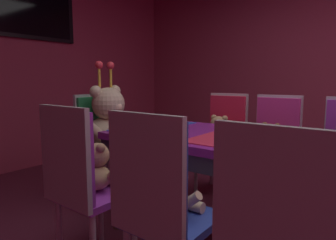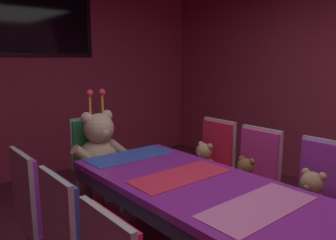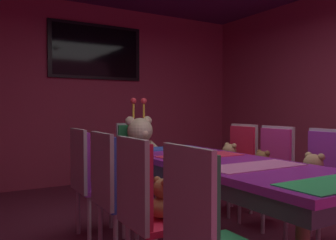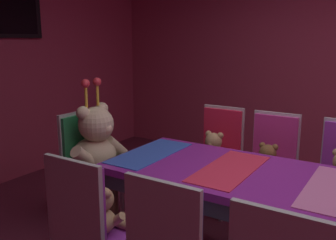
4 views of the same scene
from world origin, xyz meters
name	(u,v)px [view 3 (image 3 of 4)]	position (x,y,z in m)	size (l,w,h in m)	color
wall_back	(95,94)	(0.00, 3.20, 1.40)	(5.20, 0.12, 2.80)	#99334C
banquet_table	(225,171)	(0.00, 0.00, 0.65)	(0.90, 2.36, 0.75)	purple
chair_left_0	(201,225)	(-0.85, -0.84, 0.60)	(0.42, 0.41, 0.98)	#268C4C
chair_left_1	(143,200)	(-0.88, -0.28, 0.60)	(0.42, 0.41, 0.98)	red
teddy_left_1	(163,201)	(-0.73, -0.28, 0.57)	(0.22, 0.28, 0.26)	olive
chair_left_2	(112,184)	(-0.87, 0.27, 0.60)	(0.42, 0.41, 0.98)	#2D47B2
teddy_left_2	(129,185)	(-0.73, 0.27, 0.57)	(0.22, 0.28, 0.27)	beige
chair_left_3	(87,172)	(-0.88, 0.84, 0.60)	(0.42, 0.41, 0.98)	purple
teddy_left_3	(103,172)	(-0.73, 0.84, 0.59)	(0.25, 0.32, 0.30)	tan
chair_right_1	(324,174)	(0.85, -0.30, 0.60)	(0.42, 0.41, 0.98)	purple
teddy_right_1	(313,175)	(0.70, -0.30, 0.60)	(0.27, 0.35, 0.33)	tan
chair_right_2	(272,165)	(0.85, 0.29, 0.60)	(0.42, 0.41, 0.98)	#CC338C
teddy_right_2	(262,167)	(0.71, 0.29, 0.58)	(0.24, 0.31, 0.29)	brown
chair_right_3	(239,158)	(0.88, 0.81, 0.60)	(0.42, 0.41, 0.98)	red
teddy_right_3	(229,160)	(0.73, 0.81, 0.60)	(0.26, 0.34, 0.32)	tan
throne_chair	(134,155)	(0.00, 1.72, 0.60)	(0.41, 0.42, 0.98)	#268C4C
king_teddy_bear	(140,145)	(0.00, 1.56, 0.72)	(0.65, 0.50, 0.83)	beige
wall_tv	(96,52)	(0.00, 3.11, 2.05)	(1.47, 0.06, 0.85)	black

